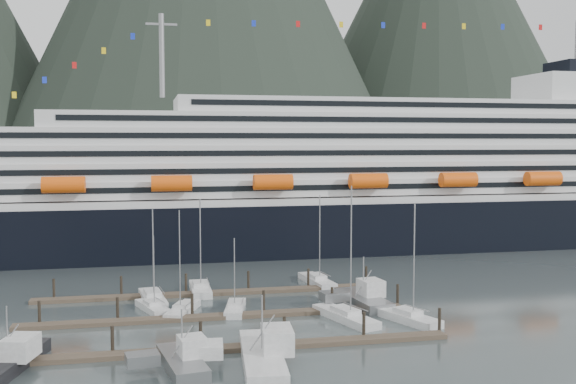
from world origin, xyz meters
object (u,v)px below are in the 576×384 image
sailboat_a (152,308)px  sailboat_h (408,318)px  cruise_ship (359,188)px  trawler_c (260,355)px  sailboat_d (345,317)px  sailboat_g (317,281)px  sailboat_b (183,310)px  sailboat_c (235,309)px  trawler_b (181,361)px  sailboat_e (153,299)px  sailboat_f (200,290)px  trawler_e (362,299)px  trawler_a (7,361)px

sailboat_a → sailboat_h: (30.27, -11.90, 0.06)m
cruise_ship → trawler_c: size_ratio=13.89×
sailboat_d → sailboat_g: bearing=-22.5°
sailboat_b → trawler_c: size_ratio=0.90×
sailboat_c → sailboat_d: 14.43m
trawler_b → trawler_c: trawler_c is taller
sailboat_c → trawler_c: 20.84m
sailboat_c → trawler_b: sailboat_c is taller
cruise_ship → sailboat_e: cruise_ship is taller
sailboat_e → sailboat_f: size_ratio=0.94×
sailboat_g → trawler_e: 14.75m
cruise_ship → sailboat_f: 52.98m
sailboat_a → trawler_c: 25.70m
sailboat_e → trawler_a: (-14.03, -24.70, 0.46)m
trawler_a → trawler_e: (41.31, 16.85, 0.04)m
sailboat_a → trawler_a: (-13.93, -20.00, 0.49)m
cruise_ship → trawler_c: (-32.67, -69.93, -11.09)m
trawler_a → trawler_b: trawler_a is taller
trawler_e → sailboat_c: bearing=81.1°
trawler_e → sailboat_f: bearing=51.4°
sailboat_h → trawler_c: size_ratio=0.99×
trawler_c → sailboat_e: bearing=25.0°
sailboat_c → trawler_a: 29.82m
sailboat_b → sailboat_f: (3.16, 11.34, 0.03)m
trawler_c → sailboat_g: bearing=-17.5°
sailboat_b → sailboat_e: size_ratio=1.03×
sailboat_f → trawler_b: 32.88m
sailboat_f → trawler_c: size_ratio=0.93×
sailboat_f → sailboat_g: size_ratio=0.99×
sailboat_c → trawler_e: size_ratio=0.87×
sailboat_d → trawler_b: sailboat_d is taller
sailboat_g → sailboat_b: bearing=115.4°
sailboat_f → trawler_b: (-4.44, -32.58, 0.41)m
cruise_ship → sailboat_d: size_ratio=12.33×
sailboat_e → sailboat_h: 34.44m
trawler_c → cruise_ship: bearing=-19.7°
sailboat_c → trawler_b: size_ratio=0.97×
sailboat_a → trawler_e: (27.37, -3.15, 0.53)m
trawler_a → sailboat_d: bearing=-60.1°
sailboat_b → trawler_b: size_ratio=1.32×
sailboat_e → sailboat_d: bearing=-129.5°
sailboat_g → sailboat_h: size_ratio=0.95×
sailboat_g → trawler_c: sailboat_g is taller
cruise_ship → sailboat_b: size_ratio=15.39×
sailboat_f → sailboat_h: 31.47m
cruise_ship → sailboat_c: 59.98m
sailboat_b → sailboat_g: bearing=-36.1°
cruise_ship → sailboat_h: cruise_ship is taller
sailboat_b → sailboat_d: sailboat_d is taller
sailboat_b → trawler_b: bearing=-162.2°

